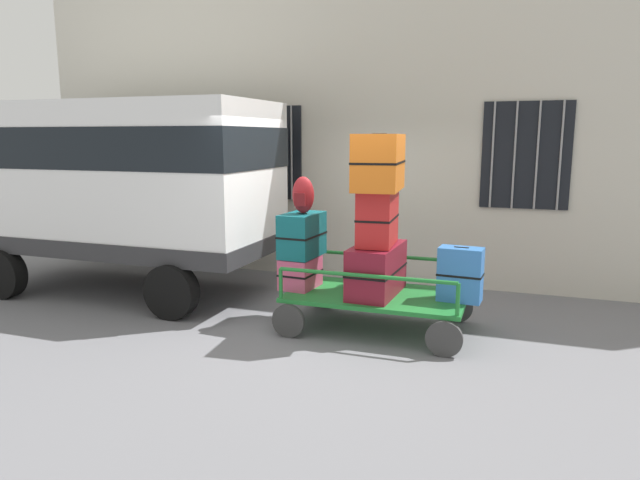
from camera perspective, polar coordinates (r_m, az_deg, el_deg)
name	(u,v)px	position (r m, az deg, el deg)	size (l,w,h in m)	color
ground_plane	(327,322)	(7.09, 0.70, -8.26)	(40.00, 40.00, 0.00)	slate
building_wall	(377,121)	(9.00, 5.76, 11.78)	(12.00, 0.38, 5.00)	beige
van	(123,177)	(8.73, -19.23, 5.97)	(4.40, 2.04, 2.73)	white
luggage_cart	(376,300)	(6.77, 5.68, -6.00)	(2.14, 1.27, 0.44)	#1E722D
cart_railing	(377,269)	(6.67, 5.74, -2.90)	(2.02, 1.13, 0.37)	#1E722D
suitcase_left_bottom	(300,273)	(6.95, -1.98, -3.29)	(0.42, 0.56, 0.38)	#CC4C72
suitcase_left_middle	(302,235)	(6.91, -1.82, 0.52)	(0.44, 0.68, 0.54)	#0F5960
suitcase_midleft_bottom	(377,270)	(6.66, 5.71, -2.98)	(0.53, 1.01, 0.59)	maroon
suitcase_midleft_middle	(378,218)	(6.55, 5.81, 2.23)	(0.44, 0.74, 0.63)	#B21E1E
suitcase_midleft_top	(379,162)	(6.51, 5.94, 7.78)	(0.59, 1.00, 0.64)	orange
suitcase_center_bottom	(460,274)	(6.55, 13.91, -3.37)	(0.51, 0.31, 0.62)	#3372C6
backpack	(303,195)	(6.81, -1.71, 4.53)	(0.27, 0.22, 0.44)	maroon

